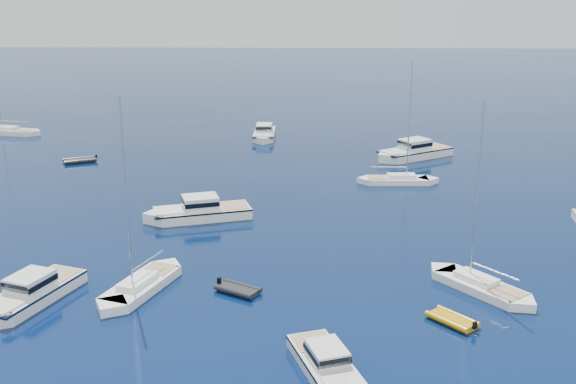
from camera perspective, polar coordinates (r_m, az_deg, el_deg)
ground at (r=43.09m, az=-1.19°, el=-11.86°), size 400.00×400.00×0.00m
motor_cruiser_near at (r=39.45m, az=3.29°, el=-14.81°), size 5.04×8.50×2.13m
motor_cruiser_left at (r=50.40m, az=-20.48°, el=-8.54°), size 5.99×10.07×2.53m
motor_cruiser_centre at (r=63.98m, az=-7.38°, el=-2.20°), size 10.98×6.25×2.76m
motor_cruiser_distant at (r=87.14m, az=10.24°, el=2.80°), size 11.42×9.10×2.98m
motor_cruiser_horizon at (r=97.08m, az=-1.97°, el=4.48°), size 2.90×9.44×2.48m
sailboat_fore at (r=50.17m, az=-12.01°, el=-7.92°), size 5.72×10.12×14.46m
sailboat_mid_r at (r=50.89m, az=15.53°, el=-7.81°), size 7.80×8.92×13.89m
sailboat_centre at (r=75.68m, az=9.03°, el=0.73°), size 9.31×2.63×13.61m
sailboat_far_l at (r=107.42m, az=-22.03°, el=4.46°), size 10.96×4.75×15.62m
tender_yellow at (r=45.87m, az=13.37°, el=-10.46°), size 3.64×3.78×0.95m
tender_grey_near at (r=48.86m, az=-4.15°, el=-8.26°), size 3.75×3.24×0.95m
tender_grey_far at (r=87.30m, az=-16.80°, el=2.37°), size 4.53×3.70×0.95m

